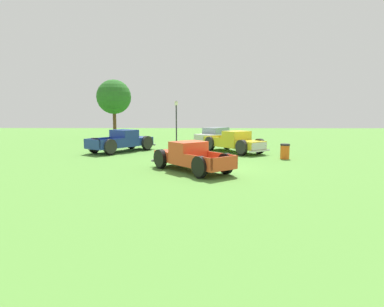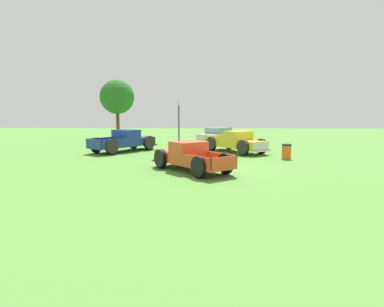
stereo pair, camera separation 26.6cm
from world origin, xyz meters
name	(u,v)px [view 1 (the left image)]	position (x,y,z in m)	size (l,w,h in m)	color
ground_plane	(209,169)	(0.00, 0.00, 0.00)	(80.00, 80.00, 0.00)	#548C38
pickup_truck_foreground	(188,157)	(-1.11, -0.42, 0.70)	(4.36, 4.81, 1.48)	#D14723
pickup_truck_behind_left	(237,142)	(2.23, 6.74, 0.74)	(4.46, 5.17, 1.56)	yellow
pickup_truck_behind_right	(125,141)	(-6.01, 7.49, 0.77)	(4.61, 5.31, 1.60)	navy
sedan_distant_a	(215,135)	(1.05, 13.89, 0.76)	(3.95, 4.55, 1.45)	silver
lamp_post_near	(176,121)	(-2.53, 13.04, 2.05)	(0.36, 0.36, 3.91)	#2D2D33
trash_can	(285,151)	(4.87, 3.69, 0.48)	(0.59, 0.59, 0.95)	orange
oak_tree_east	(114,97)	(-9.50, 18.51, 4.43)	(3.63, 3.63, 6.27)	brown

